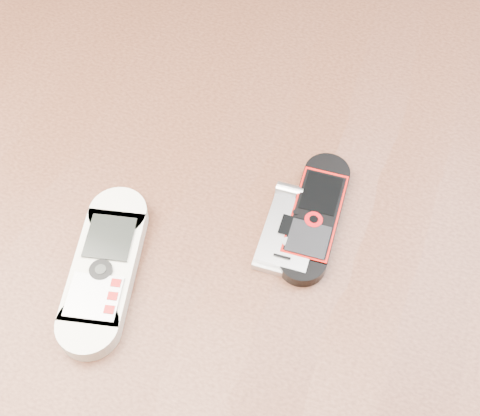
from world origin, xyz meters
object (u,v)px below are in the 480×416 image
table (235,268)px  motorola_razr (290,232)px  nokia_white (104,268)px  nokia_black_red (315,216)px

table → motorola_razr: (0.05, -0.01, 0.11)m
table → nokia_white: (-0.08, -0.09, 0.11)m
nokia_black_red → table: bearing=-169.9°
nokia_white → motorola_razr: bearing=20.2°
motorola_razr → nokia_black_red: bearing=53.9°
nokia_white → nokia_black_red: nokia_white is taller
table → nokia_white: bearing=-130.4°
table → motorola_razr: 0.12m
nokia_white → motorola_razr: size_ratio=1.71×
nokia_white → motorola_razr: nokia_white is taller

